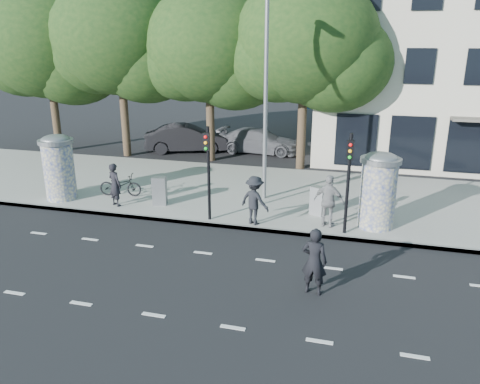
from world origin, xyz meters
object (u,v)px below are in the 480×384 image
(ped_e, at_px, (329,201))
(ped_d, at_px, (255,200))
(cabinet_left, at_px, (159,191))
(car_mid, at_px, (187,138))
(ad_column_right, at_px, (378,189))
(man_road, at_px, (314,261))
(cabinet_right, at_px, (318,201))
(bicycle, at_px, (120,185))
(traffic_pole_far, at_px, (349,174))
(traffic_pole_near, at_px, (208,164))
(ped_b, at_px, (115,185))
(street_lamp, at_px, (266,83))
(ped_a, at_px, (55,174))
(car_right, at_px, (259,141))
(ad_column_left, at_px, (59,166))

(ped_e, bearing_deg, ped_d, 22.39)
(cabinet_left, height_order, car_mid, car_mid)
(ad_column_right, height_order, man_road, ad_column_right)
(cabinet_right, bearing_deg, man_road, -63.16)
(bicycle, distance_m, car_mid, 8.92)
(ad_column_right, height_order, traffic_pole_far, traffic_pole_far)
(traffic_pole_near, bearing_deg, ped_b, 172.75)
(street_lamp, height_order, ped_a, street_lamp)
(cabinet_right, xyz_separation_m, car_right, (-4.46, 9.83, 0.01))
(bicycle, distance_m, cabinet_left, 2.10)
(cabinet_right, bearing_deg, ped_b, -150.37)
(traffic_pole_far, relative_size, cabinet_right, 3.14)
(ped_b, distance_m, car_mid, 10.08)
(street_lamp, height_order, ped_d, street_lamp)
(ped_d, distance_m, cabinet_left, 4.22)
(ad_column_left, xyz_separation_m, ped_a, (-0.45, 0.30, -0.46))
(man_road, height_order, cabinet_left, man_road)
(ped_b, xyz_separation_m, car_right, (3.29, 10.88, -0.30))
(ad_column_left, height_order, ad_column_right, same)
(street_lamp, xyz_separation_m, car_mid, (-6.33, 7.70, -3.99))
(ped_e, xyz_separation_m, man_road, (0.00, -4.39, -0.16))
(ad_column_left, bearing_deg, man_road, -23.17)
(ped_d, bearing_deg, ped_e, -147.57)
(man_road, bearing_deg, ped_d, -50.53)
(ped_b, bearing_deg, traffic_pole_near, -162.50)
(cabinet_right, relative_size, car_right, 0.22)
(ped_b, xyz_separation_m, ped_e, (8.22, -0.03, 0.07))
(ad_column_left, distance_m, ped_a, 0.71)
(traffic_pole_near, relative_size, ped_a, 1.82)
(traffic_pole_near, xyz_separation_m, ped_b, (-4.02, 0.51, -1.23))
(ad_column_right, xyz_separation_m, cabinet_right, (-2.07, 0.65, -0.85))
(car_right, bearing_deg, ped_b, 165.99)
(cabinet_left, bearing_deg, ped_e, -18.59)
(traffic_pole_near, height_order, car_mid, traffic_pole_near)
(ad_column_right, relative_size, traffic_pole_far, 0.78)
(ped_d, height_order, man_road, ped_d)
(ped_b, height_order, cabinet_right, ped_b)
(ad_column_right, height_order, ped_b, ad_column_right)
(man_road, bearing_deg, ad_column_left, -16.22)
(bicycle, height_order, cabinet_left, cabinet_left)
(traffic_pole_far, distance_m, man_road, 4.17)
(ped_e, distance_m, car_mid, 13.59)
(traffic_pole_far, distance_m, ped_e, 1.39)
(street_lamp, xyz_separation_m, cabinet_left, (-3.81, -1.77, -4.08))
(cabinet_left, bearing_deg, ad_column_right, -14.61)
(ad_column_right, relative_size, street_lamp, 0.33)
(ped_a, height_order, ped_d, ped_a)
(ad_column_left, height_order, ped_a, ad_column_left)
(ad_column_left, distance_m, ad_column_right, 12.40)
(ped_b, distance_m, car_right, 11.37)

